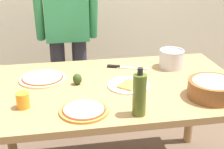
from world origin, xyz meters
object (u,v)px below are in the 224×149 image
steel_pot (171,59)px  person_cook (67,29)px  dining_table (113,98)px  olive_oil_bottle (139,94)px  pizza_cooked_on_tray (84,110)px  cup_orange (23,100)px  plate_with_slice (129,85)px  chef_knife (123,67)px  pizza_raw_on_board (43,78)px  popcorn_bowl (213,87)px  avocado (77,79)px

steel_pot → person_cook: bearing=142.7°
dining_table → olive_oil_bottle: size_ratio=6.25×
person_cook → steel_pot: (0.69, -0.53, -0.11)m
pizza_cooked_on_tray → cup_orange: cup_orange is taller
dining_table → plate_with_slice: 0.14m
pizza_cooked_on_tray → plate_with_slice: (0.30, 0.27, -0.00)m
plate_with_slice → chef_knife: (0.03, 0.31, -0.00)m
plate_with_slice → chef_knife: size_ratio=0.92×
pizza_raw_on_board → chef_knife: (0.55, 0.11, -0.00)m
pizza_cooked_on_tray → popcorn_bowl: size_ratio=0.93×
plate_with_slice → steel_pot: 0.45m
plate_with_slice → olive_oil_bottle: 0.36m
plate_with_slice → popcorn_bowl: size_ratio=0.93×
dining_table → olive_oil_bottle: 0.44m
dining_table → plate_with_slice: plate_with_slice is taller
steel_pot → pizza_cooked_on_tray: bearing=-141.2°
cup_orange → popcorn_bowl: bearing=-3.2°
pizza_raw_on_board → avocado: bearing=-27.3°
dining_table → steel_pot: steel_pot is taller
pizza_raw_on_board → cup_orange: (-0.09, -0.37, 0.03)m
pizza_raw_on_board → olive_oil_bottle: 0.75m
steel_pot → cup_orange: bearing=-156.2°
pizza_raw_on_board → steel_pot: 0.89m
popcorn_bowl → avocado: popcorn_bowl is taller
plate_with_slice → cup_orange: size_ratio=3.06×
popcorn_bowl → person_cook: bearing=126.8°
pizza_raw_on_board → olive_oil_bottle: (0.50, -0.55, 0.10)m
plate_with_slice → steel_pot: size_ratio=1.50×
dining_table → avocado: 0.26m
pizza_cooked_on_tray → olive_oil_bottle: 0.30m
pizza_raw_on_board → chef_knife: pizza_raw_on_board is taller
olive_oil_bottle → pizza_raw_on_board: bearing=132.2°
steel_pot → avocado: 0.70m
person_cook → plate_with_slice: bearing=-67.5°
dining_table → steel_pot: size_ratio=9.22×
pizza_cooked_on_tray → steel_pot: 0.86m
popcorn_bowl → steel_pot: steel_pot is taller
person_cook → cup_orange: bearing=-106.6°
popcorn_bowl → avocado: 0.81m
popcorn_bowl → olive_oil_bottle: (-0.46, -0.12, 0.05)m
plate_with_slice → cup_orange: cup_orange is taller
popcorn_bowl → cup_orange: size_ratio=3.29×
popcorn_bowl → olive_oil_bottle: size_ratio=1.09×
steel_pot → dining_table: bearing=-153.4°
pizza_raw_on_board → dining_table: bearing=-20.6°
pizza_cooked_on_tray → dining_table: bearing=55.4°
dining_table → pizza_raw_on_board: bearing=159.4°
cup_orange → plate_with_slice: bearing=15.2°
person_cook → pizza_cooked_on_tray: 1.08m
avocado → popcorn_bowl: bearing=-23.1°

